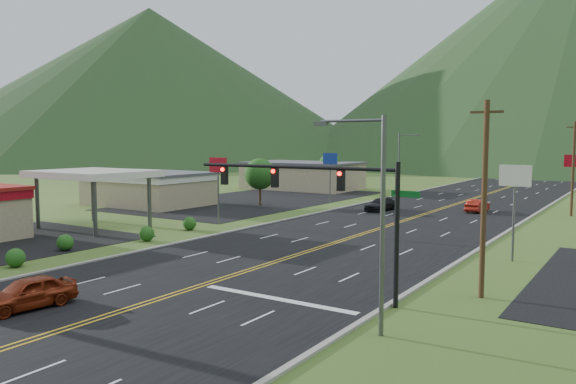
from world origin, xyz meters
The scene contains 18 objects.
traffic_signal centered at (6.48, 14.00, 5.33)m, with size 13.10×0.43×7.00m.
streetlight_east centered at (11.18, 10.00, 5.18)m, with size 3.28×0.25×9.00m.
streetlight_west centered at (-11.68, 70.00, 5.18)m, with size 3.28×0.25×9.00m.
gas_canopy centered at (-22.00, 22.00, 4.87)m, with size 10.00×8.00×5.30m.
building_west_mid centered at (-32.00, 38.00, 2.27)m, with size 14.40×10.40×4.10m.
building_west_far centered at (-28.00, 68.00, 2.26)m, with size 18.40×11.40×4.50m.
pole_sign_west_a centered at (-14.00, 30.00, 5.05)m, with size 2.00×0.18×6.40m.
pole_sign_west_b centered at (-14.00, 52.00, 5.05)m, with size 2.00×0.18×6.40m.
pole_sign_east_a centered at (13.00, 28.00, 5.05)m, with size 2.00×0.18×6.40m.
pole_sign_east_b centered at (13.00, 60.00, 5.05)m, with size 2.00×0.18×6.40m.
tree_west_a centered at (-20.00, 45.00, 3.89)m, with size 3.84×3.84×5.82m.
tree_west_b centered at (-25.00, 72.00, 3.89)m, with size 3.84×3.84×5.82m.
utility_pole_a centered at (13.50, 18.00, 5.13)m, with size 1.60×0.28×10.00m.
utility_pole_b centered at (13.50, 55.00, 5.13)m, with size 1.60×0.28×10.00m.
mountain_nw centered at (-148.49, 148.49, 30.00)m, with size 190.00×190.00×60.00m, color #1C3719.
car_red_near centered at (-4.00, 4.20, 0.76)m, with size 1.80×4.47×1.52m, color maroon.
car_dark_mid centered at (-5.28, 48.13, 0.71)m, with size 1.99×4.89×1.42m, color black.
car_red_far centered at (4.28, 52.94, 0.71)m, with size 1.50×4.30×1.42m, color maroon.
Camera 1 is at (20.53, -10.84, 7.98)m, focal length 35.00 mm.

